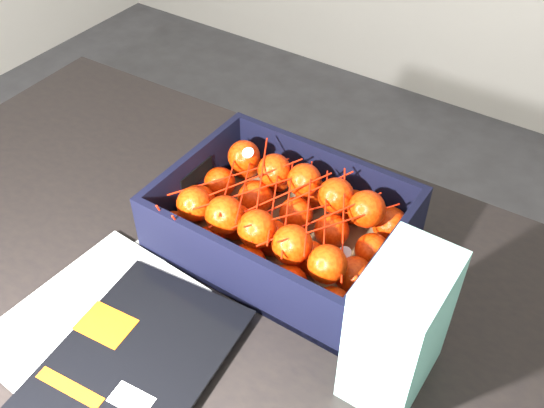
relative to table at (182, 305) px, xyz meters
The scene contains 7 objects.
ground 0.68m from the table, 153.80° to the left, with size 3.50×3.50×0.00m, color #333335.
table is the anchor object (origin of this frame).
magazine_stack 0.19m from the table, 84.90° to the right, with size 0.33×0.32×0.02m.
produce_crate 0.22m from the table, 49.49° to the left, with size 0.37×0.28×0.11m.
clementine_heap 0.23m from the table, 48.25° to the left, with size 0.35×0.26×0.10m.
mesh_net 0.25m from the table, 49.61° to the left, with size 0.30×0.24×0.09m.
retail_carton 0.41m from the table, ahead, with size 0.09×0.14×0.20m, color white.
Camera 1 is at (0.66, -0.54, 1.47)m, focal length 40.60 mm.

